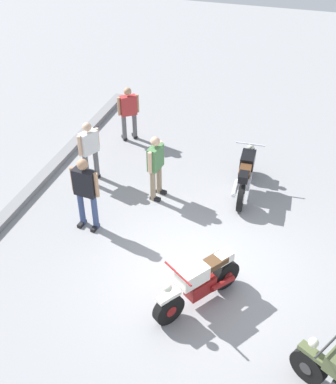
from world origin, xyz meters
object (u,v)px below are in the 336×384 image
motorcycle_black_cruiser (246,174)px  person_in_red_shirt (129,111)px  motorcycle_cream_vintage (199,284)px  person_in_black_shirt (85,189)px  person_in_white_shirt (89,149)px  person_in_green_shirt (156,164)px

motorcycle_black_cruiser → person_in_red_shirt: 3.96m
motorcycle_cream_vintage → person_in_black_shirt: bearing=-81.4°
person_in_red_shirt → person_in_white_shirt: bearing=137.6°
person_in_green_shirt → person_in_white_shirt: bearing=-176.8°
person_in_black_shirt → person_in_red_shirt: 3.95m
person_in_green_shirt → person_in_black_shirt: bearing=-116.1°
person_in_black_shirt → person_in_red_shirt: person_in_black_shirt is taller
motorcycle_black_cruiser → person_in_white_shirt: size_ratio=1.30×
motorcycle_black_cruiser → motorcycle_cream_vintage: (-3.72, 0.18, -0.03)m
motorcycle_cream_vintage → motorcycle_black_cruiser: bearing=-148.1°
motorcycle_black_cruiser → motorcycle_cream_vintage: bearing=174.8°
motorcycle_cream_vintage → person_in_red_shirt: person_in_red_shirt is taller
person_in_red_shirt → person_in_green_shirt: person_in_green_shirt is taller
person_in_red_shirt → person_in_green_shirt: bearing=175.5°
person_in_white_shirt → motorcycle_black_cruiser: bearing=-144.0°
person_in_black_shirt → person_in_green_shirt: bearing=151.0°
motorcycle_cream_vintage → person_in_white_shirt: size_ratio=1.05×
motorcycle_cream_vintage → person_in_white_shirt: person_in_white_shirt is taller
motorcycle_cream_vintage → person_in_black_shirt: (1.40, 2.86, 0.51)m
motorcycle_cream_vintage → person_in_green_shirt: person_in_green_shirt is taller
motorcycle_cream_vintage → person_in_green_shirt: 3.45m
person_in_black_shirt → person_in_red_shirt: (3.91, 0.57, -0.11)m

